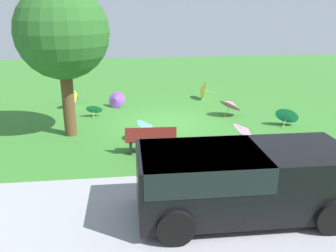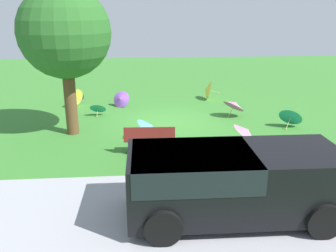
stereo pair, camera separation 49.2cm
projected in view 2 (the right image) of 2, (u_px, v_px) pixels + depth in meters
The scene contains 14 objects.
ground at pixel (167, 123), 14.56m from camera, with size 40.00×40.00×0.00m, color #387A2D.
road_strip at pixel (192, 214), 8.13m from camera, with size 40.00×4.20×0.01m, color #9E9EA3.
van_dark at pixel (227, 178), 7.82m from camera, with size 4.62×2.17×1.53m.
park_bench at pixel (150, 139), 11.43m from camera, with size 1.62×0.56×0.90m.
shade_tree at pixel (65, 33), 12.25m from camera, with size 3.16×3.16×5.21m.
parasol_teal_0 at pixel (291, 116), 13.98m from camera, with size 1.12×1.08×0.83m.
parasol_yellow_1 at pixel (75, 97), 16.87m from camera, with size 0.78×0.87×0.86m.
parasol_yellow_2 at pixel (207, 90), 18.16m from camera, with size 0.95×0.97×0.96m.
parasol_purple_0 at pixel (79, 95), 17.94m from camera, with size 0.67×0.59×0.60m.
parasol_purple_1 at pixel (121, 99), 16.79m from camera, with size 0.95×0.88×0.78m.
parasol_pink_1 at pixel (234, 104), 15.27m from camera, with size 1.25×1.27×0.87m.
parasol_teal_2 at pixel (98, 107), 15.47m from camera, with size 0.76×0.69×0.64m.
parasol_pink_2 at pixel (246, 132), 11.93m from camera, with size 0.99×1.04×0.87m.
parasol_blue_3 at pixel (150, 126), 12.51m from camera, with size 0.96×1.04×0.86m.
Camera 2 is at (1.11, 13.82, 4.43)m, focal length 38.70 mm.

